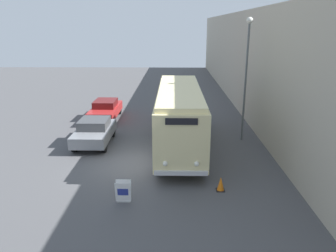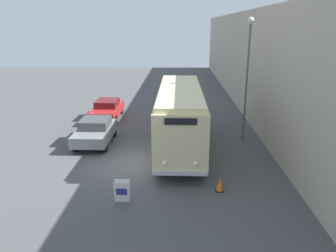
% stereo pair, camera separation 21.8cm
% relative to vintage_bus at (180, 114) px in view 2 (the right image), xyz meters
% --- Properties ---
extents(ground_plane, '(80.00, 80.00, 0.00)m').
position_rel_vintage_bus_xyz_m(ground_plane, '(-2.12, -2.55, -1.95)').
color(ground_plane, '#4C4C4F').
extents(building_wall_right, '(0.30, 60.00, 7.85)m').
position_rel_vintage_bus_xyz_m(building_wall_right, '(5.15, 7.45, 1.97)').
color(building_wall_right, '#B2A893').
rests_on(building_wall_right, ground_plane).
extents(vintage_bus, '(2.45, 9.92, 3.45)m').
position_rel_vintage_bus_xyz_m(vintage_bus, '(0.00, 0.00, 0.00)').
color(vintage_bus, black).
rests_on(vintage_bus, ground_plane).
extents(sign_board, '(0.61, 0.33, 0.89)m').
position_rel_vintage_bus_xyz_m(sign_board, '(-2.31, -6.22, -1.52)').
color(sign_board, gray).
rests_on(sign_board, ground_plane).
extents(streetlamp, '(0.36, 0.36, 7.20)m').
position_rel_vintage_bus_xyz_m(streetlamp, '(3.88, 1.34, 2.64)').
color(streetlamp, '#595E60').
rests_on(streetlamp, ground_plane).
extents(parked_car_near, '(1.94, 4.01, 1.49)m').
position_rel_vintage_bus_xyz_m(parked_car_near, '(-5.00, 0.45, -1.18)').
color(parked_car_near, black).
rests_on(parked_car_near, ground_plane).
extents(parked_car_mid, '(1.86, 4.51, 1.43)m').
position_rel_vintage_bus_xyz_m(parked_car_mid, '(-5.42, 5.81, -1.22)').
color(parked_car_mid, black).
rests_on(parked_car_mid, ground_plane).
extents(traffic_cone, '(0.36, 0.36, 0.63)m').
position_rel_vintage_bus_xyz_m(traffic_cone, '(1.69, -5.24, -1.64)').
color(traffic_cone, black).
rests_on(traffic_cone, ground_plane).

